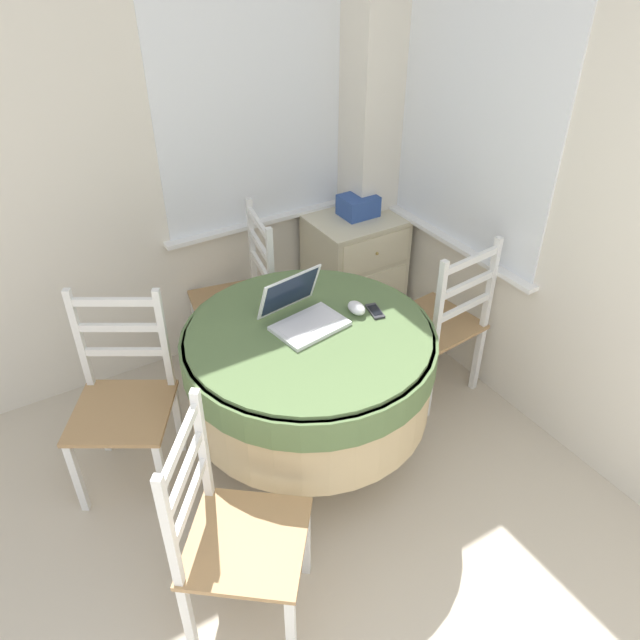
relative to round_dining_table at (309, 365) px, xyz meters
The scene contains 11 objects.
corner_room_shell 0.77m from the round_dining_table, ahead, with size 4.19×5.01×2.55m.
round_dining_table is the anchor object (origin of this frame).
laptop 0.25m from the round_dining_table, 81.29° to the left, with size 0.36×0.34×0.22m.
computer_mouse 0.34m from the round_dining_table, ahead, with size 0.07×0.10×0.05m.
cell_phone 0.39m from the round_dining_table, ahead, with size 0.08×0.13×0.01m.
dining_chair_near_back_window 0.87m from the round_dining_table, 87.09° to the left, with size 0.51×0.51×0.97m.
dining_chair_near_right_window 0.88m from the round_dining_table, ahead, with size 0.48×0.47×0.97m.
dining_chair_camera_near 0.88m from the round_dining_table, 139.20° to the right, with size 0.61×0.61×0.97m.
dining_chair_left_flank 0.87m from the round_dining_table, 155.73° to the left, with size 0.60×0.60×0.97m.
corner_cabinet 1.24m from the round_dining_table, 45.97° to the left, with size 0.56×0.48×0.76m.
storage_box 1.28m from the round_dining_table, 45.68° to the left, with size 0.21×0.18×0.12m.
Camera 1 is at (-0.35, 0.06, 2.39)m, focal length 35.00 mm.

